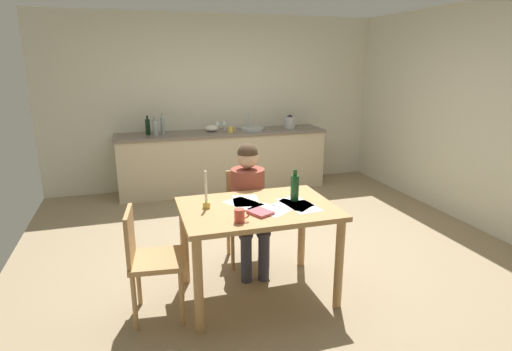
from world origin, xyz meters
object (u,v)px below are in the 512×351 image
at_px(dining_table, 258,220).
at_px(candlestick, 206,198).
at_px(person_seated, 249,199).
at_px(wine_bottle_on_table, 295,187).
at_px(chair_at_table, 246,211).
at_px(bottle_vinegar, 155,128).
at_px(wine_glass_near_sink, 224,123).
at_px(coffee_mug, 240,215).
at_px(book_magazine, 260,213).
at_px(mixing_bowl, 211,128).
at_px(wine_glass_by_kettle, 217,123).
at_px(bottle_wine_red, 163,126).
at_px(bottle_oil, 148,127).
at_px(stovetop_kettle, 290,122).
at_px(sink_unit, 252,129).
at_px(chair_side_empty, 149,258).
at_px(teacup_on_counter, 231,130).

xyz_separation_m(dining_table, candlestick, (-0.40, 0.08, 0.21)).
bearing_deg(person_seated, wine_bottle_on_table, -61.21).
xyz_separation_m(chair_at_table, bottle_vinegar, (-0.69, 2.28, 0.52)).
height_order(bottle_vinegar, wine_glass_near_sink, bottle_vinegar).
bearing_deg(coffee_mug, bottle_vinegar, 96.59).
height_order(book_magazine, mixing_bowl, mixing_bowl).
xyz_separation_m(wine_glass_near_sink, wine_glass_by_kettle, (-0.11, 0.00, 0.00)).
distance_m(dining_table, wine_glass_by_kettle, 3.21).
relative_size(person_seated, wine_glass_near_sink, 7.76).
height_order(candlestick, mixing_bowl, candlestick).
xyz_separation_m(candlestick, bottle_wine_red, (-0.09, 2.94, 0.15)).
xyz_separation_m(bottle_oil, bottle_vinegar, (0.10, -0.12, 0.00)).
xyz_separation_m(coffee_mug, mixing_bowl, (0.45, 3.38, 0.10)).
bearing_deg(book_magazine, person_seated, 55.42).
distance_m(book_magazine, wine_glass_near_sink, 3.39).
bearing_deg(dining_table, wine_glass_by_kettle, 83.90).
bearing_deg(bottle_vinegar, wine_glass_by_kettle, 13.32).
relative_size(coffee_mug, book_magazine, 0.67).
bearing_deg(coffee_mug, bottle_wine_red, 94.60).
relative_size(book_magazine, mixing_bowl, 0.86).
distance_m(person_seated, candlestick, 0.69).
bearing_deg(stovetop_kettle, bottle_vinegar, -178.01).
height_order(book_magazine, sink_unit, sink_unit).
relative_size(dining_table, sink_unit, 3.44).
distance_m(chair_side_empty, teacup_on_counter, 3.27).
xyz_separation_m(wine_bottle_on_table, stovetop_kettle, (1.12, 2.98, 0.09)).
bearing_deg(wine_glass_by_kettle, chair_at_table, -95.64).
xyz_separation_m(coffee_mug, candlestick, (-0.18, 0.37, 0.04)).
height_order(dining_table, candlestick, candlestick).
xyz_separation_m(person_seated, bottle_oil, (-0.77, 2.55, 0.34)).
xyz_separation_m(wine_bottle_on_table, bottle_vinegar, (-0.94, 2.91, 0.11)).
bearing_deg(chair_at_table, book_magazine, -98.25).
bearing_deg(bottle_wine_red, wine_glass_near_sink, 9.57).
height_order(candlestick, teacup_on_counter, candlestick).
distance_m(sink_unit, bottle_wine_red, 1.34).
distance_m(mixing_bowl, wine_glass_by_kettle, 0.15).
xyz_separation_m(sink_unit, bottle_vinegar, (-1.44, -0.08, 0.09)).
bearing_deg(candlestick, mixing_bowl, 78.15).
bearing_deg(mixing_bowl, chair_at_table, -93.25).
bearing_deg(coffee_mug, teacup_on_counter, 77.57).
bearing_deg(bottle_vinegar, sink_unit, 3.00).
relative_size(dining_table, candlestick, 4.04).
bearing_deg(chair_side_empty, book_magazine, -7.47).
distance_m(bottle_wine_red, teacup_on_counter, 0.98).
relative_size(chair_at_table, sink_unit, 2.46).
xyz_separation_m(bottle_oil, wine_glass_near_sink, (1.14, 0.10, -0.01)).
bearing_deg(coffee_mug, book_magazine, 30.08).
xyz_separation_m(chair_at_table, sink_unit, (0.76, 2.36, 0.42)).
relative_size(chair_side_empty, coffee_mug, 7.62).
bearing_deg(stovetop_kettle, wine_bottle_on_table, -110.69).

